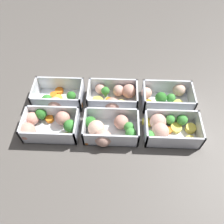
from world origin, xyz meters
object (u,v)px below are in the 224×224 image
Objects in this scene: container_near_left at (47,124)px; container_far_center at (114,96)px; container_near_right at (167,128)px; container_far_left at (58,98)px; container_far_right at (166,96)px; container_near_center at (108,129)px.

container_near_left is 0.23m from container_far_center.
container_near_right is 0.36m from container_far_left.
container_far_left is 0.36m from container_far_right.
container_far_center is 0.17m from container_far_right.
container_far_center is at bearing 83.93° from container_near_center.
container_near_right is (0.36, 0.00, -0.00)m from container_near_left.
container_far_left is at bearing -175.65° from container_far_center.
container_near_left and container_far_left have the same top height.
container_near_left is 1.13× the size of container_far_center.
container_far_center is 0.93× the size of container_far_right.
container_near_center is 1.02× the size of container_far_center.
container_near_left is 0.36m from container_near_right.
container_far_left is (-0.34, 0.10, -0.00)m from container_near_right.
container_near_right is at bearing -16.71° from container_far_left.
container_far_right is at bearing 3.25° from container_far_left.
container_far_center is at bearing 31.06° from container_near_left.
container_far_left is 0.97× the size of container_far_right.
container_far_right is at bearing 18.78° from container_near_left.
container_near_left is at bearing -161.22° from container_far_right.
container_near_center is at bearing -2.99° from container_near_left.
container_far_center and container_far_right have the same top height.
container_near_center is 0.98× the size of container_far_left.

